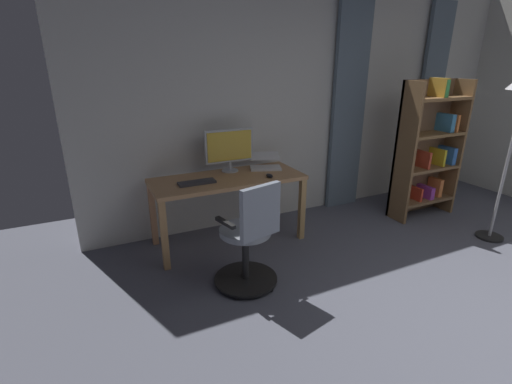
# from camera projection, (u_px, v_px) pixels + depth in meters

# --- Properties ---
(back_room_partition) EXTENTS (5.72, 0.10, 2.87)m
(back_room_partition) POSITION_uv_depth(u_px,v_px,m) (318.00, 97.00, 4.48)
(back_room_partition) COLOR silver
(back_room_partition) RESTS_ON ground
(curtain_left_panel) EXTENTS (0.40, 0.06, 2.60)m
(curtain_left_panel) POSITION_uv_depth(u_px,v_px,m) (429.00, 103.00, 5.17)
(curtain_left_panel) COLOR slate
(curtain_left_panel) RESTS_ON ground
(curtain_right_panel) EXTENTS (0.47, 0.06, 2.60)m
(curtain_right_panel) POSITION_uv_depth(u_px,v_px,m) (348.00, 108.00, 4.59)
(curtain_right_panel) COLOR slate
(curtain_right_panel) RESTS_ON ground
(desk) EXTENTS (1.56, 0.63, 0.73)m
(desk) POSITION_uv_depth(u_px,v_px,m) (228.00, 186.00, 3.80)
(desk) COLOR tan
(desk) RESTS_ON ground
(office_chair) EXTENTS (0.56, 0.56, 0.97)m
(office_chair) POSITION_uv_depth(u_px,v_px,m) (250.00, 240.00, 3.07)
(office_chair) COLOR black
(office_chair) RESTS_ON ground
(computer_monitor) EXTENTS (0.54, 0.18, 0.46)m
(computer_monitor) POSITION_uv_depth(u_px,v_px,m) (229.00, 147.00, 3.89)
(computer_monitor) COLOR #B7BCC1
(computer_monitor) RESTS_ON desk
(computer_keyboard) EXTENTS (0.36, 0.12, 0.02)m
(computer_keyboard) POSITION_uv_depth(u_px,v_px,m) (197.00, 182.00, 3.57)
(computer_keyboard) COLOR #333338
(computer_keyboard) RESTS_ON desk
(laptop) EXTENTS (0.42, 0.40, 0.15)m
(laptop) POSITION_uv_depth(u_px,v_px,m) (265.00, 163.00, 4.08)
(laptop) COLOR white
(laptop) RESTS_ON desk
(computer_mouse) EXTENTS (0.06, 0.10, 0.04)m
(computer_mouse) POSITION_uv_depth(u_px,v_px,m) (269.00, 176.00, 3.76)
(computer_mouse) COLOR black
(computer_mouse) RESTS_ON desk
(bookshelf) EXTENTS (0.85, 0.30, 1.68)m
(bookshelf) POSITION_uv_depth(u_px,v_px,m) (427.00, 149.00, 4.47)
(bookshelf) COLOR brown
(bookshelf) RESTS_ON ground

